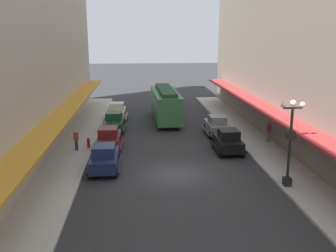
{
  "coord_description": "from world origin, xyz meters",
  "views": [
    {
      "loc": [
        -2.34,
        -23.03,
        8.86
      ],
      "look_at": [
        0.0,
        6.0,
        1.8
      ],
      "focal_mm": 40.11,
      "sensor_mm": 36.0,
      "label": 1
    }
  ],
  "objects_px": {
    "pedestrian_1": "(269,132)",
    "parked_car_0": "(109,138)",
    "parked_car_2": "(117,111)",
    "parked_car_5": "(217,125)",
    "parked_car_4": "(228,140)",
    "lamp_post_with_clock": "(290,140)",
    "parked_car_1": "(114,122)",
    "fire_hydrant": "(88,143)",
    "parked_car_3": "(105,157)",
    "streetcar": "(166,103)",
    "pedestrian_0": "(76,140)"
  },
  "relations": [
    {
      "from": "fire_hydrant",
      "to": "pedestrian_0",
      "type": "xyz_separation_m",
      "value": [
        -0.83,
        -0.68,
        0.43
      ]
    },
    {
      "from": "parked_car_5",
      "to": "fire_hydrant",
      "type": "bearing_deg",
      "value": -162.2
    },
    {
      "from": "parked_car_0",
      "to": "streetcar",
      "type": "relative_size",
      "value": 0.44
    },
    {
      "from": "parked_car_4",
      "to": "streetcar",
      "type": "height_order",
      "value": "streetcar"
    },
    {
      "from": "parked_car_2",
      "to": "parked_car_5",
      "type": "relative_size",
      "value": 1.01
    },
    {
      "from": "parked_car_1",
      "to": "lamp_post_with_clock",
      "type": "bearing_deg",
      "value": -52.35
    },
    {
      "from": "parked_car_1",
      "to": "parked_car_2",
      "type": "bearing_deg",
      "value": 89.84
    },
    {
      "from": "parked_car_2",
      "to": "lamp_post_with_clock",
      "type": "relative_size",
      "value": 0.83
    },
    {
      "from": "lamp_post_with_clock",
      "to": "parked_car_0",
      "type": "bearing_deg",
      "value": 142.06
    },
    {
      "from": "parked_car_3",
      "to": "pedestrian_1",
      "type": "distance_m",
      "value": 14.27
    },
    {
      "from": "fire_hydrant",
      "to": "pedestrian_0",
      "type": "bearing_deg",
      "value": -140.93
    },
    {
      "from": "fire_hydrant",
      "to": "parked_car_3",
      "type": "bearing_deg",
      "value": -71.18
    },
    {
      "from": "parked_car_4",
      "to": "parked_car_5",
      "type": "bearing_deg",
      "value": 87.91
    },
    {
      "from": "parked_car_2",
      "to": "parked_car_4",
      "type": "relative_size",
      "value": 1.01
    },
    {
      "from": "parked_car_3",
      "to": "fire_hydrant",
      "type": "relative_size",
      "value": 5.21
    },
    {
      "from": "parked_car_4",
      "to": "lamp_post_with_clock",
      "type": "height_order",
      "value": "lamp_post_with_clock"
    },
    {
      "from": "parked_car_5",
      "to": "lamp_post_with_clock",
      "type": "xyz_separation_m",
      "value": [
        1.67,
        -12.34,
        2.04
      ]
    },
    {
      "from": "parked_car_1",
      "to": "parked_car_4",
      "type": "height_order",
      "value": "same"
    },
    {
      "from": "parked_car_3",
      "to": "lamp_post_with_clock",
      "type": "bearing_deg",
      "value": -18.92
    },
    {
      "from": "parked_car_4",
      "to": "pedestrian_1",
      "type": "xyz_separation_m",
      "value": [
        3.96,
        2.05,
        0.05
      ]
    },
    {
      "from": "parked_car_2",
      "to": "parked_car_0",
      "type": "bearing_deg",
      "value": -90.51
    },
    {
      "from": "lamp_post_with_clock",
      "to": "streetcar",
      "type": "bearing_deg",
      "value": 107.45
    },
    {
      "from": "parked_car_2",
      "to": "fire_hydrant",
      "type": "bearing_deg",
      "value": -99.24
    },
    {
      "from": "parked_car_4",
      "to": "parked_car_0",
      "type": "bearing_deg",
      "value": 171.44
    },
    {
      "from": "fire_hydrant",
      "to": "lamp_post_with_clock",
      "type": "bearing_deg",
      "value": -34.56
    },
    {
      "from": "fire_hydrant",
      "to": "parked_car_4",
      "type": "bearing_deg",
      "value": -7.85
    },
    {
      "from": "parked_car_3",
      "to": "parked_car_4",
      "type": "distance_m",
      "value": 9.83
    },
    {
      "from": "parked_car_5",
      "to": "lamp_post_with_clock",
      "type": "relative_size",
      "value": 0.83
    },
    {
      "from": "pedestrian_1",
      "to": "parked_car_0",
      "type": "bearing_deg",
      "value": -177.17
    },
    {
      "from": "parked_car_0",
      "to": "lamp_post_with_clock",
      "type": "xyz_separation_m",
      "value": [
        11.12,
        -8.67,
        2.04
      ]
    },
    {
      "from": "parked_car_4",
      "to": "parked_car_3",
      "type": "bearing_deg",
      "value": -159.2
    },
    {
      "from": "parked_car_0",
      "to": "parked_car_5",
      "type": "height_order",
      "value": "same"
    },
    {
      "from": "parked_car_4",
      "to": "fire_hydrant",
      "type": "distance_m",
      "value": 11.0
    },
    {
      "from": "parked_car_0",
      "to": "streetcar",
      "type": "height_order",
      "value": "streetcar"
    },
    {
      "from": "parked_car_5",
      "to": "pedestrian_0",
      "type": "height_order",
      "value": "parked_car_5"
    },
    {
      "from": "parked_car_4",
      "to": "parked_car_1",
      "type": "bearing_deg",
      "value": 142.55
    },
    {
      "from": "parked_car_0",
      "to": "parked_car_2",
      "type": "xyz_separation_m",
      "value": [
        0.09,
        10.68,
        0.0
      ]
    },
    {
      "from": "parked_car_2",
      "to": "streetcar",
      "type": "distance_m",
      "value": 5.31
    },
    {
      "from": "parked_car_3",
      "to": "parked_car_1",
      "type": "bearing_deg",
      "value": 89.97
    },
    {
      "from": "parked_car_5",
      "to": "pedestrian_0",
      "type": "distance_m",
      "value": 12.64
    },
    {
      "from": "parked_car_0",
      "to": "parked_car_3",
      "type": "bearing_deg",
      "value": -89.1
    },
    {
      "from": "parked_car_1",
      "to": "parked_car_5",
      "type": "relative_size",
      "value": 1.01
    },
    {
      "from": "parked_car_4",
      "to": "fire_hydrant",
      "type": "height_order",
      "value": "parked_car_4"
    },
    {
      "from": "parked_car_0",
      "to": "streetcar",
      "type": "xyz_separation_m",
      "value": [
        5.27,
        9.95,
        0.96
      ]
    },
    {
      "from": "parked_car_0",
      "to": "parked_car_2",
      "type": "height_order",
      "value": "same"
    },
    {
      "from": "pedestrian_1",
      "to": "parked_car_3",
      "type": "bearing_deg",
      "value": -157.15
    },
    {
      "from": "parked_car_4",
      "to": "pedestrian_0",
      "type": "xyz_separation_m",
      "value": [
        -11.73,
        0.83,
        0.05
      ]
    },
    {
      "from": "parked_car_1",
      "to": "parked_car_4",
      "type": "relative_size",
      "value": 1.01
    },
    {
      "from": "parked_car_1",
      "to": "fire_hydrant",
      "type": "height_order",
      "value": "parked_car_1"
    },
    {
      "from": "parked_car_3",
      "to": "pedestrian_0",
      "type": "distance_m",
      "value": 5.01
    }
  ]
}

